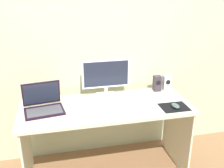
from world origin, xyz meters
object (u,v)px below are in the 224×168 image
at_px(monitor, 106,76).
at_px(speaker_near_monitor, 157,83).
at_px(speaker_right, 167,83).
at_px(keyboard_external, 113,114).
at_px(mouse, 175,106).
at_px(laptop, 43,105).

height_order(monitor, speaker_near_monitor, monitor).
height_order(speaker_right, keyboard_external, speaker_right).
bearing_deg(keyboard_external, mouse, -1.00).
height_order(speaker_near_monitor, mouse, speaker_near_monitor).
distance_m(speaker_near_monitor, mouse, 0.42).
bearing_deg(speaker_right, laptop, -170.71).
distance_m(monitor, speaker_near_monitor, 0.55).
relative_size(speaker_right, keyboard_external, 0.40).
bearing_deg(mouse, laptop, 161.74).
relative_size(laptop, mouse, 3.67).
xyz_separation_m(speaker_right, mouse, (-0.09, -0.42, -0.06)).
xyz_separation_m(laptop, mouse, (1.15, -0.21, -0.03)).
relative_size(laptop, keyboard_external, 0.93).
distance_m(monitor, speaker_right, 0.65).
height_order(speaker_right, mouse, speaker_right).
bearing_deg(keyboard_external, monitor, 86.44).
relative_size(monitor, speaker_near_monitor, 2.95).
bearing_deg(monitor, speaker_right, 0.21).
relative_size(speaker_right, speaker_near_monitor, 0.99).
height_order(laptop, mouse, laptop).
xyz_separation_m(monitor, speaker_right, (0.64, 0.00, -0.12)).
xyz_separation_m(laptop, keyboard_external, (0.58, -0.21, -0.04)).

